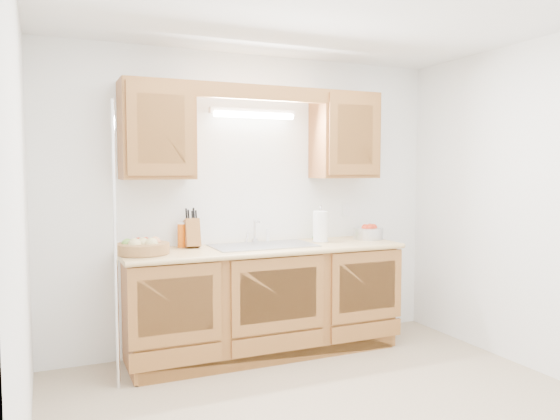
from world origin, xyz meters
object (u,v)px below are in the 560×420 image
knife_block (192,233)px  fruit_basket (143,247)px  apple_bowl (368,233)px  paper_towel (320,227)px

knife_block → fruit_basket: bearing=-152.8°
fruit_basket → apple_bowl: 2.01m
fruit_basket → knife_block: size_ratio=1.47×
knife_block → paper_towel: bearing=-4.1°
fruit_basket → apple_bowl: apple_bowl is taller
knife_block → paper_towel: 1.10m
apple_bowl → fruit_basket: bearing=-178.0°
knife_block → paper_towel: paper_towel is taller
fruit_basket → paper_towel: (1.52, 0.06, 0.08)m
fruit_basket → apple_bowl: (2.01, 0.07, 0.01)m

